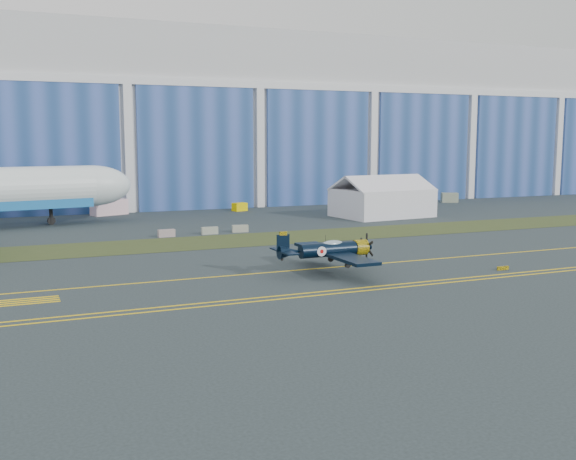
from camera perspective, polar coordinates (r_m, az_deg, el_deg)
name	(u,v)px	position (r m, az deg, el deg)	size (l,w,h in m)	color
ground	(224,265)	(62.36, -5.45, -2.95)	(260.00, 260.00, 0.00)	#2C373A
grass_median	(186,243)	(75.65, -8.63, -1.12)	(260.00, 10.00, 0.02)	#475128
hangar	(107,121)	(131.64, -15.05, 8.92)	(220.00, 45.70, 30.00)	silver
taxiway_centreline	(241,275)	(57.69, -3.96, -3.79)	(200.00, 0.20, 0.02)	yellow
edge_line_near	(284,299)	(49.00, -0.34, -5.83)	(80.00, 0.20, 0.02)	yellow
edge_line_far	(279,296)	(49.90, -0.78, -5.59)	(80.00, 0.20, 0.02)	yellow
hold_short_ladder	(15,302)	(51.71, -22.11, -5.69)	(6.00, 2.40, 0.02)	yellow
guard_board_right	(503,268)	(62.53, 17.73, -3.10)	(1.20, 0.15, 0.35)	yellow
warbird	(328,250)	(58.15, 3.44, -1.67)	(10.09, 12.15, 3.59)	black
tent	(382,196)	(101.95, 7.97, 2.90)	(14.49, 11.29, 6.27)	white
shipping_container	(109,207)	(106.75, -14.90, 1.87)	(5.44, 2.18, 2.36)	#F6C8D0
tug	(240,207)	(109.39, -4.12, 1.97)	(2.26, 1.41, 1.32)	#F8D800
gse_box	(450,198)	(127.63, 13.51, 2.69)	(2.95, 1.57, 1.77)	gray
barrier_a	(166,233)	(81.02, -10.25, -0.27)	(2.00, 0.60, 0.90)	gray
barrier_b	(210,231)	(82.56, -6.65, -0.05)	(2.00, 0.60, 0.90)	gray
barrier_c	(240,229)	(84.12, -4.07, 0.12)	(2.00, 0.60, 0.90)	gray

